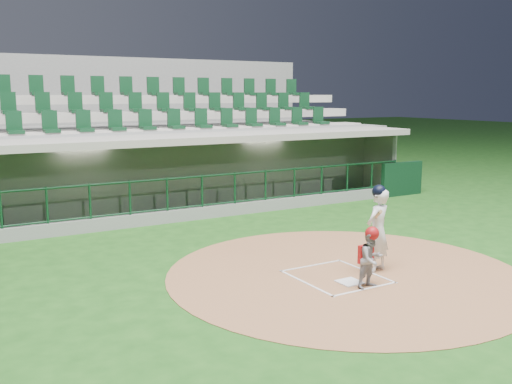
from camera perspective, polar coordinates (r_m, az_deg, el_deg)
ground at (r=11.73m, az=7.15°, el=-8.08°), size 120.00×120.00×0.00m
dirt_circle at (r=11.75m, az=8.92°, el=-8.04°), size 7.20×7.20×0.01m
home_plate at (r=11.20m, az=9.35°, el=-8.87°), size 0.43×0.43×0.02m
batter_box_chalk at (r=11.50m, az=8.06°, el=-8.37°), size 1.55×1.80×0.01m
dugout_structure at (r=18.16m, az=-8.13°, el=1.36°), size 16.40×3.70×3.00m
seating_deck at (r=21.00m, az=-11.16°, el=3.68°), size 17.00×6.72×5.15m
batter at (r=11.79m, az=12.07°, el=-3.56°), size 0.90×0.93×1.78m
catcher at (r=10.84m, az=11.43°, el=-6.42°), size 0.56×0.45×1.17m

